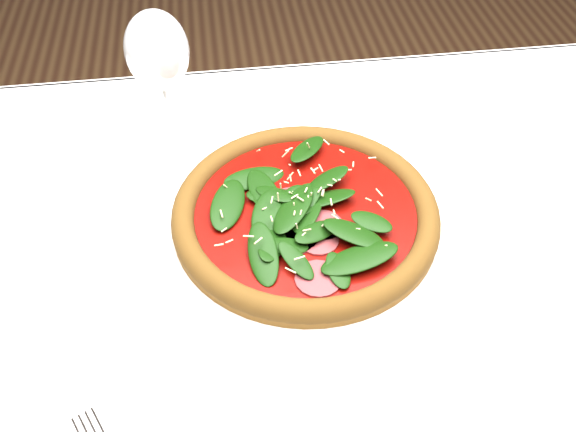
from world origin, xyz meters
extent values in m
cube|color=white|center=(0.00, 0.00, 0.73)|extent=(1.20, 0.80, 0.04)
cylinder|color=#4B2E1E|center=(-0.54, 0.34, 0.35)|extent=(0.06, 0.06, 0.71)
cylinder|color=#4B2E1E|center=(0.54, 0.34, 0.35)|extent=(0.06, 0.06, 0.71)
cube|color=white|center=(0.00, 0.40, 0.64)|extent=(1.20, 0.01, 0.22)
cylinder|color=white|center=(-0.07, 0.02, 0.76)|extent=(0.39, 0.39, 0.01)
torus|color=white|center=(-0.07, 0.02, 0.76)|extent=(0.39, 0.39, 0.01)
cylinder|color=brown|center=(-0.07, 0.02, 0.77)|extent=(0.39, 0.39, 0.01)
torus|color=#996223|center=(-0.07, 0.02, 0.78)|extent=(0.39, 0.39, 0.03)
cylinder|color=#8A0505|center=(-0.07, 0.02, 0.78)|extent=(0.32, 0.32, 0.00)
cylinder|color=#9A3D42|center=(-0.07, 0.02, 0.78)|extent=(0.28, 0.28, 0.00)
ellipsoid|color=#13370A|center=(-0.07, 0.02, 0.79)|extent=(0.31, 0.31, 0.03)
cylinder|color=beige|center=(-0.07, 0.02, 0.80)|extent=(0.28, 0.28, 0.00)
cylinder|color=white|center=(-0.24, 0.22, 0.75)|extent=(0.08, 0.08, 0.00)
cylinder|color=white|center=(-0.24, 0.22, 0.81)|extent=(0.01, 0.01, 0.10)
ellipsoid|color=white|center=(-0.24, 0.22, 0.90)|extent=(0.09, 0.09, 0.11)
cube|color=silver|center=(-0.32, -0.24, 0.76)|extent=(0.04, 0.05, 0.00)
cylinder|color=white|center=(0.33, 0.13, 0.76)|extent=(0.14, 0.14, 0.01)
torus|color=white|center=(0.33, 0.13, 0.76)|extent=(0.14, 0.14, 0.01)
camera|label=1|loc=(-0.17, -0.55, 1.35)|focal=40.00mm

